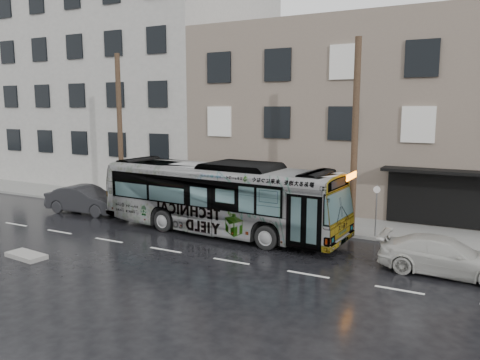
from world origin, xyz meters
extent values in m
plane|color=black|center=(0.00, 0.00, 0.00)|extent=(120.00, 120.00, 0.00)
cube|color=gray|center=(0.00, 4.90, 0.07)|extent=(90.00, 3.60, 0.15)
cube|color=#766A5B|center=(5.00, 12.70, 5.50)|extent=(20.00, 12.00, 11.00)
cube|color=#B1AEA7|center=(-18.00, 14.20, 8.00)|extent=(26.00, 15.00, 16.00)
cylinder|color=#4C3826|center=(6.50, 3.30, 4.65)|extent=(0.30, 0.30, 9.00)
cylinder|color=#4C3826|center=(-7.50, 3.30, 4.65)|extent=(0.30, 0.30, 9.00)
cylinder|color=slate|center=(7.60, 3.30, 1.35)|extent=(0.06, 0.06, 2.40)
imported|color=#B2B2B2|center=(0.60, 1.07, 1.74)|extent=(12.69, 3.76, 3.49)
imported|color=#B1B0A9|center=(10.78, -0.14, 0.68)|extent=(4.70, 2.00, 1.35)
imported|color=black|center=(-8.40, 1.20, 0.78)|extent=(4.87, 2.00, 1.57)
cube|color=gray|center=(-4.38, -5.96, 0.09)|extent=(1.87, 0.98, 0.18)
camera|label=1|loc=(11.76, -18.12, 6.01)|focal=35.00mm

